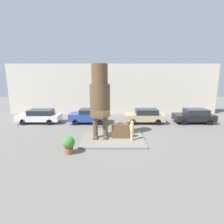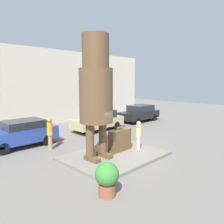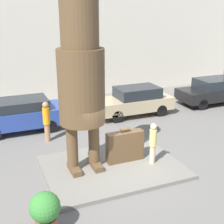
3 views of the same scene
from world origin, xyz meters
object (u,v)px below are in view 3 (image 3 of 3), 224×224
at_px(giant_suitcase, 125,146).
at_px(parked_car_black, 213,91).
at_px(planter_pot, 45,211).
at_px(parked_car_tan, 135,101).
at_px(tourist, 153,142).
at_px(parked_car_blue, 21,114).
at_px(statue_figure, 81,76).
at_px(worker_hivis, 47,120).

height_order(giant_suitcase, parked_car_black, parked_car_black).
bearing_deg(parked_car_black, planter_pot, 33.12).
xyz_separation_m(parked_car_tan, planter_pot, (-6.48, -7.69, -0.17)).
bearing_deg(parked_car_tan, parked_car_black, -179.08).
height_order(parked_car_black, planter_pot, parked_car_black).
xyz_separation_m(tourist, parked_car_blue, (-4.08, 5.63, -0.17)).
height_order(giant_suitcase, parked_car_tan, parked_car_tan).
relative_size(statue_figure, tourist, 3.70).
height_order(parked_car_tan, parked_car_black, parked_car_tan).
bearing_deg(statue_figure, worker_hivis, 101.85).
distance_m(giant_suitcase, parked_car_black, 9.79).
height_order(statue_figure, parked_car_blue, statue_figure).
bearing_deg(giant_suitcase, planter_pot, -143.00).
distance_m(tourist, worker_hivis, 4.99).
xyz_separation_m(statue_figure, parked_car_tan, (4.54, 4.96, -2.75)).
bearing_deg(planter_pot, worker_hivis, 78.08).
bearing_deg(statue_figure, giant_suitcase, -1.65).
distance_m(tourist, planter_pot, 4.92).
xyz_separation_m(statue_figure, giant_suitcase, (1.63, -0.05, -2.84)).
bearing_deg(statue_figure, parked_car_blue, 107.54).
height_order(tourist, parked_car_blue, tourist).
xyz_separation_m(tourist, planter_pot, (-4.43, -2.10, -0.35)).
bearing_deg(worker_hivis, parked_car_black, 9.70).
bearing_deg(parked_car_tan, giant_suitcase, 59.78).
bearing_deg(parked_car_black, worker_hivis, 9.70).
bearing_deg(giant_suitcase, parked_car_blue, 122.44).
xyz_separation_m(statue_figure, parked_car_blue, (-1.58, 5.00, -2.74)).
relative_size(parked_car_tan, planter_pot, 3.59).
relative_size(giant_suitcase, parked_car_black, 0.34).
height_order(statue_figure, parked_car_black, statue_figure).
relative_size(giant_suitcase, parked_car_tan, 0.34).
bearing_deg(parked_car_blue, worker_hivis, 116.97).
bearing_deg(giant_suitcase, parked_car_black, 31.35).
distance_m(parked_car_blue, worker_hivis, 2.00).
bearing_deg(tourist, parked_car_black, 37.15).
relative_size(tourist, parked_car_blue, 0.39).
height_order(giant_suitcase, parked_car_blue, parked_car_blue).
relative_size(parked_car_blue, parked_car_tan, 0.96).
xyz_separation_m(parked_car_blue, worker_hivis, (0.90, -1.78, 0.17)).
distance_m(giant_suitcase, planter_pot, 4.46).
bearing_deg(tourist, statue_figure, 165.93).
height_order(statue_figure, tourist, statue_figure).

